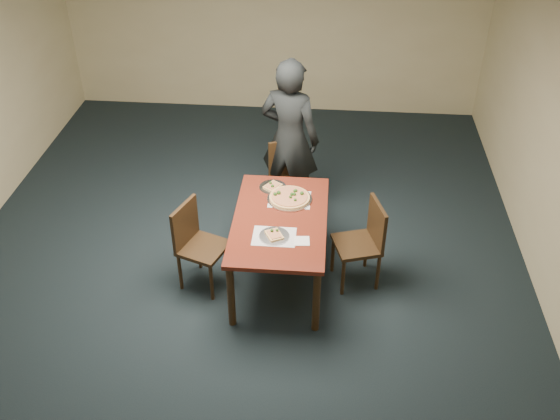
# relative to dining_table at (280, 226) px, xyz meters

# --- Properties ---
(ground) EXTENTS (8.00, 8.00, 0.00)m
(ground) POSITION_rel_dining_table_xyz_m (-0.42, -0.11, -0.66)
(ground) COLOR black
(ground) RESTS_ON ground
(room_shell) EXTENTS (8.00, 8.00, 8.00)m
(room_shell) POSITION_rel_dining_table_xyz_m (-0.42, -0.11, 1.08)
(room_shell) COLOR #CABC8C
(room_shell) RESTS_ON ground
(dining_table) EXTENTS (0.90, 1.50, 0.75)m
(dining_table) POSITION_rel_dining_table_xyz_m (0.00, 0.00, 0.00)
(dining_table) COLOR #531A10
(dining_table) RESTS_ON ground
(chair_far) EXTENTS (0.55, 0.55, 0.91)m
(chair_far) POSITION_rel_dining_table_xyz_m (0.01, 1.14, -0.14)
(chair_far) COLOR black
(chair_far) RESTS_ON ground
(chair_left) EXTENTS (0.54, 0.54, 0.91)m
(chair_left) POSITION_rel_dining_table_xyz_m (-0.81, -0.12, -0.14)
(chair_left) COLOR black
(chair_left) RESTS_ON ground
(chair_right) EXTENTS (0.53, 0.53, 0.91)m
(chair_right) POSITION_rel_dining_table_xyz_m (0.83, 0.05, -0.14)
(chair_right) COLOR black
(chair_right) RESTS_ON ground
(diner) EXTENTS (0.78, 0.63, 1.87)m
(diner) POSITION_rel_dining_table_xyz_m (0.00, 1.25, 0.28)
(diner) COLOR black
(diner) RESTS_ON ground
(placemat_main) EXTENTS (0.42, 0.32, 0.00)m
(placemat_main) POSITION_rel_dining_table_xyz_m (0.07, 0.33, 0.09)
(placemat_main) COLOR white
(placemat_main) RESTS_ON dining_table
(placemat_near) EXTENTS (0.40, 0.30, 0.00)m
(placemat_near) POSITION_rel_dining_table_xyz_m (-0.03, -0.29, 0.09)
(placemat_near) COLOR white
(placemat_near) RESTS_ON dining_table
(pizza_pan) EXTENTS (0.45, 0.45, 0.07)m
(pizza_pan) POSITION_rel_dining_table_xyz_m (0.07, 0.33, 0.11)
(pizza_pan) COLOR silver
(pizza_pan) RESTS_ON dining_table
(slice_plate_near) EXTENTS (0.28, 0.28, 0.06)m
(slice_plate_near) POSITION_rel_dining_table_xyz_m (-0.03, -0.28, 0.11)
(slice_plate_near) COLOR silver
(slice_plate_near) RESTS_ON dining_table
(slice_plate_far) EXTENTS (0.28, 0.28, 0.06)m
(slice_plate_far) POSITION_rel_dining_table_xyz_m (-0.12, 0.53, 0.10)
(slice_plate_far) COLOR silver
(slice_plate_far) RESTS_ON dining_table
(napkin) EXTENTS (0.15, 0.15, 0.01)m
(napkin) POSITION_rel_dining_table_xyz_m (0.23, -0.33, 0.09)
(napkin) COLOR white
(napkin) RESTS_ON dining_table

